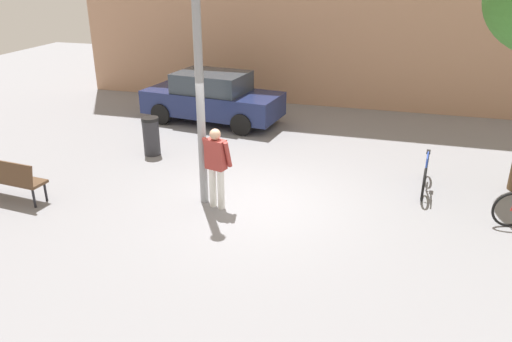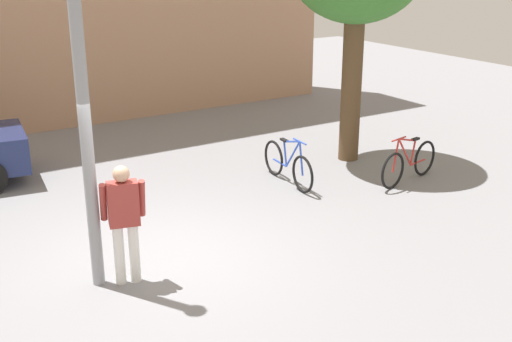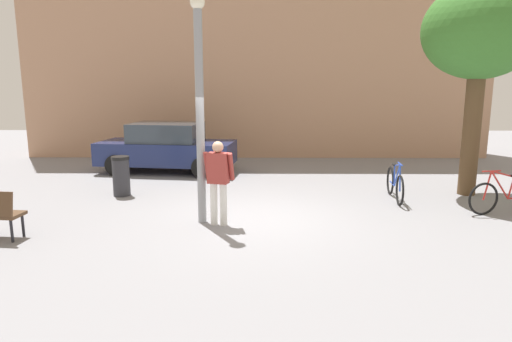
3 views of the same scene
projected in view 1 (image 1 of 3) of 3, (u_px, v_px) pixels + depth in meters
The scene contains 7 objects.
ground_plane at pixel (254, 201), 10.40m from camera, with size 36.00×36.00×0.00m, color gray.
lamppost at pixel (200, 87), 9.49m from camera, with size 0.28×0.28×4.38m.
person_by_lamppost at pixel (216, 163), 9.80m from camera, with size 0.63×0.39×1.67m.
park_bench at pixel (7, 176), 10.25m from camera, with size 1.64×0.63×0.92m.
bicycle_blue at pixel (425, 174), 10.79m from camera, with size 0.20×1.81×0.97m.
parked_car_navy at pixel (212, 98), 15.26m from camera, with size 4.38×2.22×1.55m.
trash_bin at pixel (151, 136), 12.75m from camera, with size 0.44×0.44×0.99m.
Camera 1 is at (2.60, -8.97, 4.62)m, focal length 35.02 mm.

